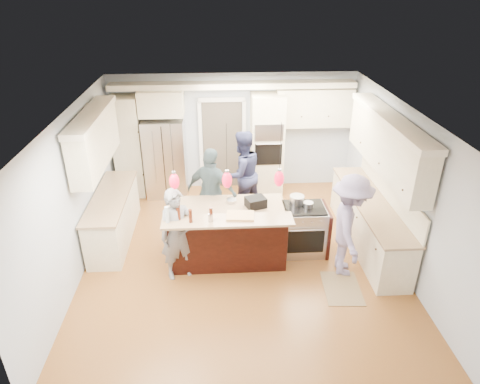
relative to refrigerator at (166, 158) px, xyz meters
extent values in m
plane|color=#A2692C|center=(1.55, -2.64, -0.90)|extent=(6.00, 6.00, 0.00)
cube|color=#B2BCC6|center=(1.55, 0.36, 0.45)|extent=(5.50, 0.04, 2.70)
cube|color=#B2BCC6|center=(1.55, -5.64, 0.45)|extent=(5.50, 0.04, 2.70)
cube|color=#B2BCC6|center=(-1.20, -2.64, 0.45)|extent=(0.04, 6.00, 2.70)
cube|color=#B2BCC6|center=(4.30, -2.64, 0.45)|extent=(0.04, 6.00, 2.70)
cube|color=white|center=(1.55, -2.64, 1.80)|extent=(5.50, 6.00, 0.04)
cube|color=#B7B7BC|center=(0.00, 0.00, 0.00)|extent=(0.90, 0.70, 1.80)
cube|color=beige|center=(2.30, 0.03, 0.25)|extent=(0.72, 0.64, 2.30)
cube|color=black|center=(2.30, -0.30, 0.65)|extent=(0.60, 0.02, 0.35)
cube|color=black|center=(2.30, -0.30, 0.15)|extent=(0.60, 0.02, 0.50)
cylinder|color=#B7B7BC|center=(2.30, -0.33, 0.40)|extent=(0.55, 0.02, 0.02)
cube|color=beige|center=(-0.80, 0.06, 0.25)|extent=(0.60, 0.58, 2.30)
cube|color=beige|center=(0.00, 0.06, 1.25)|extent=(0.95, 0.58, 0.55)
cube|color=beige|center=(3.35, 0.18, 1.05)|extent=(1.70, 0.35, 0.85)
cube|color=beige|center=(1.55, 0.16, 1.58)|extent=(5.30, 0.38, 0.12)
cube|color=#4C443A|center=(1.30, 0.35, 0.15)|extent=(0.90, 0.06, 2.10)
cube|color=white|center=(1.30, 0.31, 1.23)|extent=(1.04, 0.06, 0.10)
cube|color=beige|center=(3.95, -2.34, -0.46)|extent=(0.60, 3.00, 0.88)
cube|color=tan|center=(3.95, -2.34, 0.00)|extent=(0.64, 3.05, 0.04)
cube|color=beige|center=(4.07, -2.34, 1.08)|extent=(0.35, 3.00, 0.85)
cube|color=beige|center=(4.06, -2.34, 1.56)|extent=(0.37, 3.10, 0.10)
cube|color=beige|center=(-0.85, -1.84, -0.46)|extent=(0.60, 2.20, 0.88)
cube|color=tan|center=(-0.85, -1.84, 0.00)|extent=(0.64, 2.25, 0.04)
cube|color=beige|center=(-0.97, -1.84, 1.08)|extent=(0.35, 2.20, 0.85)
cube|color=beige|center=(-0.96, -1.84, 1.56)|extent=(0.37, 2.30, 0.10)
cube|color=black|center=(1.30, -2.49, -0.46)|extent=(2.00, 1.00, 0.88)
cube|color=tan|center=(1.30, -2.49, 0.00)|extent=(2.10, 1.10, 0.04)
cube|color=black|center=(1.30, -3.05, -0.36)|extent=(2.00, 0.12, 1.08)
cube|color=tan|center=(1.30, -3.19, 0.20)|extent=(2.10, 0.42, 0.04)
cube|color=black|center=(1.82, -2.43, 0.11)|extent=(0.40, 0.36, 0.18)
cube|color=#B7B7BC|center=(2.68, -2.49, -0.45)|extent=(0.76, 0.66, 0.90)
cube|color=black|center=(2.68, -2.83, -0.50)|extent=(0.65, 0.01, 0.45)
cube|color=black|center=(2.68, -2.49, 0.01)|extent=(0.72, 0.59, 0.02)
cube|color=black|center=(3.09, -2.49, -0.46)|extent=(0.06, 0.71, 0.88)
cylinder|color=black|center=(0.50, -3.15, 1.43)|extent=(0.01, 0.01, 0.75)
ellipsoid|color=red|center=(0.50, -3.15, 0.90)|extent=(0.15, 0.15, 0.26)
cylinder|color=black|center=(1.30, -3.15, 1.43)|extent=(0.01, 0.01, 0.75)
ellipsoid|color=red|center=(1.30, -3.15, 0.90)|extent=(0.15, 0.15, 0.26)
cylinder|color=black|center=(2.10, -3.15, 1.43)|extent=(0.01, 0.01, 0.75)
ellipsoid|color=red|center=(2.10, -3.15, 0.90)|extent=(0.15, 0.15, 0.26)
imported|color=slate|center=(0.48, -3.09, -0.09)|extent=(0.69, 0.58, 1.62)
imported|color=#292D51|center=(1.66, -1.04, 0.03)|extent=(1.13, 1.06, 1.85)
imported|color=#42575D|center=(1.05, -1.79, -0.01)|extent=(1.13, 0.87, 1.78)
imported|color=gray|center=(3.30, -3.15, 0.00)|extent=(0.83, 1.25, 1.81)
cube|color=olive|center=(3.15, -3.62, -0.89)|extent=(0.65, 0.90, 0.01)
cylinder|color=silver|center=(0.35, -3.21, 0.36)|extent=(0.09, 0.09, 0.28)
cylinder|color=#4B1C0D|center=(0.52, -3.13, 0.35)|extent=(0.08, 0.08, 0.26)
cylinder|color=#4B1C0D|center=(0.72, -3.23, 0.33)|extent=(0.06, 0.06, 0.23)
cylinder|color=#4B1C0D|center=(1.04, -3.19, 0.34)|extent=(0.07, 0.07, 0.23)
cylinder|color=#B7B7BC|center=(1.03, -3.22, 0.29)|extent=(0.09, 0.09, 0.13)
cube|color=tan|center=(1.51, -3.11, 0.24)|extent=(0.47, 0.35, 0.03)
cylinder|color=#B7B7BC|center=(2.57, -2.35, 0.10)|extent=(0.26, 0.26, 0.15)
cylinder|color=#B7B7BC|center=(2.75, -2.49, 0.06)|extent=(0.18, 0.18, 0.09)
camera|label=1|loc=(1.14, -9.03, 3.70)|focal=32.00mm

